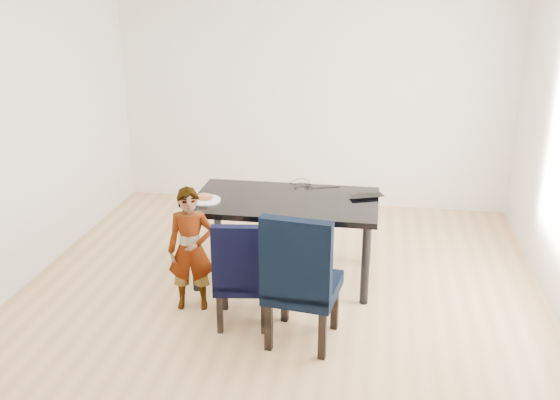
% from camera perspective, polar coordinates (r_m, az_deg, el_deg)
% --- Properties ---
extents(floor, '(4.50, 5.00, 0.01)m').
position_cam_1_polar(floor, '(5.28, -0.36, -9.49)').
color(floor, tan).
rests_on(floor, ground).
extents(wall_back, '(4.50, 0.01, 2.70)m').
position_cam_1_polar(wall_back, '(7.19, 3.02, 10.02)').
color(wall_back, white).
rests_on(wall_back, ground).
extents(wall_front, '(4.50, 0.01, 2.70)m').
position_cam_1_polar(wall_front, '(2.50, -10.22, -10.29)').
color(wall_front, silver).
rests_on(wall_front, ground).
extents(wall_left, '(0.01, 5.00, 2.70)m').
position_cam_1_polar(wall_left, '(5.59, -23.94, 5.41)').
color(wall_left, white).
rests_on(wall_left, ground).
extents(dining_table, '(1.60, 0.90, 0.75)m').
position_cam_1_polar(dining_table, '(5.55, 0.50, -3.56)').
color(dining_table, black).
rests_on(dining_table, floor).
extents(chair_left, '(0.48, 0.50, 0.88)m').
position_cam_1_polar(chair_left, '(4.84, -3.40, -6.44)').
color(chair_left, black).
rests_on(chair_left, floor).
extents(chair_right, '(0.57, 0.59, 1.05)m').
position_cam_1_polar(chair_right, '(4.57, 2.14, -6.95)').
color(chair_right, black).
rests_on(chair_right, floor).
extents(child, '(0.41, 0.31, 1.03)m').
position_cam_1_polar(child, '(5.06, -8.14, -4.50)').
color(child, orange).
rests_on(child, floor).
extents(plate, '(0.35, 0.35, 0.01)m').
position_cam_1_polar(plate, '(5.41, -6.88, -0.01)').
color(plate, white).
rests_on(plate, dining_table).
extents(sandwich, '(0.16, 0.10, 0.06)m').
position_cam_1_polar(sandwich, '(5.38, -6.90, 0.32)').
color(sandwich, '#BC6C43').
rests_on(sandwich, plate).
extents(laptop, '(0.34, 0.28, 0.02)m').
position_cam_1_polar(laptop, '(5.53, 7.79, 0.47)').
color(laptop, black).
rests_on(laptop, dining_table).
extents(cable_tangle, '(0.18, 0.18, 0.01)m').
position_cam_1_polar(cable_tangle, '(5.71, 2.09, 1.18)').
color(cable_tangle, black).
rests_on(cable_tangle, dining_table).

